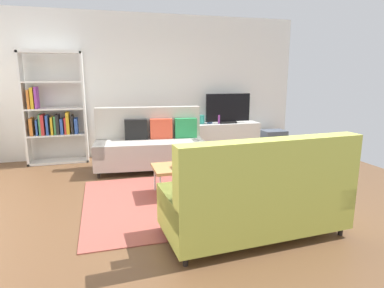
{
  "coord_description": "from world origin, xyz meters",
  "views": [
    {
      "loc": [
        -1.07,
        -4.14,
        1.68
      ],
      "look_at": [
        0.23,
        0.49,
        0.65
      ],
      "focal_mm": 30.35,
      "sensor_mm": 36.0,
      "label": 1
    }
  ],
  "objects_px": {
    "couch_beige": "(150,144)",
    "bottle_0": "(219,119)",
    "vase_1": "(210,120)",
    "storage_trunk": "(273,140)",
    "coffee_table": "(192,167)",
    "table_book_0": "(182,166)",
    "vase_0": "(201,119)",
    "tv_console": "(227,137)",
    "tv": "(228,109)",
    "potted_plant": "(200,153)",
    "couch_green": "(256,197)",
    "bookshelf": "(53,113)"
  },
  "relations": [
    {
      "from": "potted_plant",
      "to": "table_book_0",
      "type": "relative_size",
      "value": 1.43
    },
    {
      "from": "couch_beige",
      "to": "bottle_0",
      "type": "relative_size",
      "value": 10.32
    },
    {
      "from": "couch_green",
      "to": "tv_console",
      "type": "distance_m",
      "value": 3.92
    },
    {
      "from": "couch_green",
      "to": "bookshelf",
      "type": "xyz_separation_m",
      "value": [
        -2.36,
        3.76,
        0.53
      ]
    },
    {
      "from": "vase_1",
      "to": "couch_green",
      "type": "bearing_deg",
      "value": -101.67
    },
    {
      "from": "coffee_table",
      "to": "tv",
      "type": "distance_m",
      "value": 2.78
    },
    {
      "from": "couch_green",
      "to": "potted_plant",
      "type": "relative_size",
      "value": 5.66
    },
    {
      "from": "vase_0",
      "to": "potted_plant",
      "type": "bearing_deg",
      "value": -107.78
    },
    {
      "from": "vase_1",
      "to": "bottle_0",
      "type": "height_order",
      "value": "bottle_0"
    },
    {
      "from": "coffee_table",
      "to": "potted_plant",
      "type": "bearing_deg",
      "value": -38.57
    },
    {
      "from": "couch_beige",
      "to": "vase_0",
      "type": "height_order",
      "value": "couch_beige"
    },
    {
      "from": "couch_beige",
      "to": "vase_1",
      "type": "distance_m",
      "value": 1.75
    },
    {
      "from": "couch_beige",
      "to": "storage_trunk",
      "type": "relative_size",
      "value": 3.79
    },
    {
      "from": "table_book_0",
      "to": "vase_1",
      "type": "bearing_deg",
      "value": 63.2
    },
    {
      "from": "bookshelf",
      "to": "tv",
      "type": "bearing_deg",
      "value": -0.65
    },
    {
      "from": "tv_console",
      "to": "bookshelf",
      "type": "distance_m",
      "value": 3.6
    },
    {
      "from": "table_book_0",
      "to": "bottle_0",
      "type": "height_order",
      "value": "bottle_0"
    },
    {
      "from": "vase_1",
      "to": "bottle_0",
      "type": "xyz_separation_m",
      "value": [
        0.18,
        -0.09,
        0.03
      ]
    },
    {
      "from": "tv",
      "to": "table_book_0",
      "type": "height_order",
      "value": "tv"
    },
    {
      "from": "table_book_0",
      "to": "vase_1",
      "type": "height_order",
      "value": "vase_1"
    },
    {
      "from": "storage_trunk",
      "to": "coffee_table",
      "type": "bearing_deg",
      "value": -139.1
    },
    {
      "from": "potted_plant",
      "to": "vase_0",
      "type": "distance_m",
      "value": 2.57
    },
    {
      "from": "couch_beige",
      "to": "potted_plant",
      "type": "distance_m",
      "value": 1.58
    },
    {
      "from": "couch_beige",
      "to": "tv_console",
      "type": "height_order",
      "value": "couch_beige"
    },
    {
      "from": "coffee_table",
      "to": "vase_1",
      "type": "height_order",
      "value": "vase_1"
    },
    {
      "from": "couch_beige",
      "to": "vase_0",
      "type": "xyz_separation_m",
      "value": [
        1.26,
        0.95,
        0.28
      ]
    },
    {
      "from": "coffee_table",
      "to": "vase_1",
      "type": "xyz_separation_m",
      "value": [
        1.07,
        2.37,
        0.31
      ]
    },
    {
      "from": "tv_console",
      "to": "vase_1",
      "type": "relative_size",
      "value": 10.89
    },
    {
      "from": "coffee_table",
      "to": "couch_beige",
      "type": "bearing_deg",
      "value": 104.98
    },
    {
      "from": "couch_beige",
      "to": "table_book_0",
      "type": "distance_m",
      "value": 1.51
    },
    {
      "from": "tv",
      "to": "potted_plant",
      "type": "relative_size",
      "value": 2.91
    },
    {
      "from": "tv_console",
      "to": "bookshelf",
      "type": "relative_size",
      "value": 0.67
    },
    {
      "from": "coffee_table",
      "to": "tv",
      "type": "height_order",
      "value": "tv"
    },
    {
      "from": "table_book_0",
      "to": "vase_0",
      "type": "bearing_deg",
      "value": 66.83
    },
    {
      "from": "couch_green",
      "to": "bottle_0",
      "type": "height_order",
      "value": "couch_green"
    },
    {
      "from": "potted_plant",
      "to": "bottle_0",
      "type": "bearing_deg",
      "value": 63.96
    },
    {
      "from": "storage_trunk",
      "to": "potted_plant",
      "type": "xyz_separation_m",
      "value": [
        -2.46,
        -2.3,
        0.4
      ]
    },
    {
      "from": "potted_plant",
      "to": "table_book_0",
      "type": "height_order",
      "value": "potted_plant"
    },
    {
      "from": "couch_green",
      "to": "tv",
      "type": "relative_size",
      "value": 1.95
    },
    {
      "from": "tv_console",
      "to": "bottle_0",
      "type": "xyz_separation_m",
      "value": [
        -0.21,
        -0.04,
        0.42
      ]
    },
    {
      "from": "storage_trunk",
      "to": "potted_plant",
      "type": "relative_size",
      "value": 1.51
    },
    {
      "from": "couch_green",
      "to": "storage_trunk",
      "type": "height_order",
      "value": "couch_green"
    },
    {
      "from": "vase_0",
      "to": "bottle_0",
      "type": "bearing_deg",
      "value": -13.79
    },
    {
      "from": "potted_plant",
      "to": "bottle_0",
      "type": "height_order",
      "value": "bottle_0"
    },
    {
      "from": "coffee_table",
      "to": "vase_0",
      "type": "distance_m",
      "value": 2.55
    },
    {
      "from": "tv_console",
      "to": "vase_1",
      "type": "bearing_deg",
      "value": 172.72
    },
    {
      "from": "vase_1",
      "to": "vase_0",
      "type": "bearing_deg",
      "value": 180.0
    },
    {
      "from": "tv_console",
      "to": "vase_0",
      "type": "bearing_deg",
      "value": 175.07
    },
    {
      "from": "couch_green",
      "to": "couch_beige",
      "type": "bearing_deg",
      "value": 99.9
    },
    {
      "from": "table_book_0",
      "to": "tv",
      "type": "bearing_deg",
      "value": 55.59
    }
  ]
}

